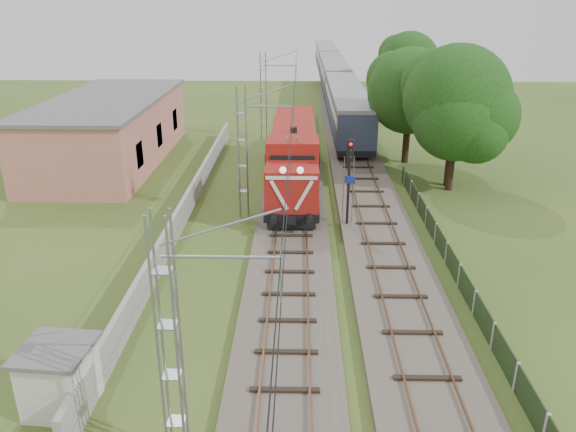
{
  "coord_description": "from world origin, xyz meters",
  "views": [
    {
      "loc": [
        0.46,
        -20.59,
        12.92
      ],
      "look_at": [
        -0.14,
        6.38,
        2.2
      ],
      "focal_mm": 35.0,
      "sensor_mm": 36.0,
      "label": 1
    }
  ],
  "objects_px": {
    "coach_rake": "(333,73)",
    "signal_post": "(349,168)",
    "locomotive": "(294,154)",
    "relay_hut": "(59,377)"
  },
  "relations": [
    {
      "from": "coach_rake",
      "to": "relay_hut",
      "type": "xyz_separation_m",
      "value": [
        -12.4,
        -64.94,
        -1.49
      ]
    },
    {
      "from": "coach_rake",
      "to": "relay_hut",
      "type": "distance_m",
      "value": 66.13
    },
    {
      "from": "locomotive",
      "to": "signal_post",
      "type": "height_order",
      "value": "signal_post"
    },
    {
      "from": "locomotive",
      "to": "coach_rake",
      "type": "relative_size",
      "value": 0.25
    },
    {
      "from": "signal_post",
      "to": "relay_hut",
      "type": "relative_size",
      "value": 2.22
    },
    {
      "from": "coach_rake",
      "to": "signal_post",
      "type": "bearing_deg",
      "value": -92.02
    },
    {
      "from": "coach_rake",
      "to": "signal_post",
      "type": "relative_size",
      "value": 13.34
    },
    {
      "from": "coach_rake",
      "to": "signal_post",
      "type": "height_order",
      "value": "signal_post"
    },
    {
      "from": "locomotive",
      "to": "relay_hut",
      "type": "bearing_deg",
      "value": -107.57
    },
    {
      "from": "locomotive",
      "to": "signal_post",
      "type": "distance_m",
      "value": 8.57
    }
  ]
}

